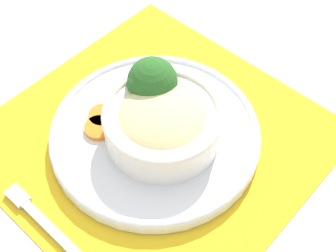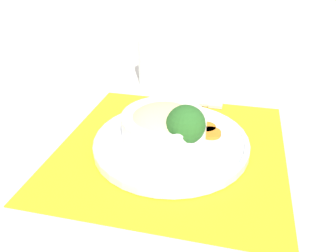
% 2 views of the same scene
% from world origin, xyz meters
% --- Properties ---
extents(ground_plane, '(4.00, 4.00, 0.00)m').
position_xyz_m(ground_plane, '(0.00, 0.00, 0.00)').
color(ground_plane, beige).
extents(placemat, '(0.44, 0.44, 0.00)m').
position_xyz_m(placemat, '(0.00, 0.00, 0.00)').
color(placemat, yellow).
rests_on(placemat, ground_plane).
extents(plate, '(0.29, 0.29, 0.02)m').
position_xyz_m(plate, '(0.00, 0.00, 0.02)').
color(plate, silver).
rests_on(plate, placemat).
extents(bowl, '(0.16, 0.16, 0.06)m').
position_xyz_m(bowl, '(-0.00, -0.01, 0.05)').
color(bowl, silver).
rests_on(bowl, plate).
extents(broccoli_floret, '(0.07, 0.07, 0.09)m').
position_xyz_m(broccoli_floret, '(0.03, 0.03, 0.07)').
color(broccoli_floret, '#84AD5B').
rests_on(broccoli_floret, plate).
extents(carrot_slice_near, '(0.04, 0.04, 0.01)m').
position_xyz_m(carrot_slice_near, '(-0.03, 0.07, 0.02)').
color(carrot_slice_near, orange).
rests_on(carrot_slice_near, plate).
extents(carrot_slice_middle, '(0.04, 0.04, 0.01)m').
position_xyz_m(carrot_slice_middle, '(-0.05, 0.06, 0.02)').
color(carrot_slice_middle, orange).
rests_on(carrot_slice_middle, plate).
extents(fork, '(0.02, 0.18, 0.01)m').
position_xyz_m(fork, '(-0.19, 0.02, 0.01)').
color(fork, '#B7B7BC').
rests_on(fork, placemat).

